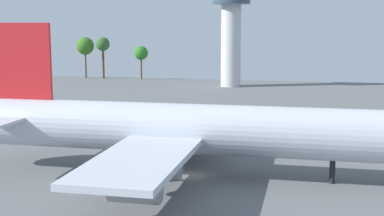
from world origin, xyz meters
TOP-DOWN VIEW (x-y plane):
  - ground_plane at (0.00, 0.00)m, footprint 243.21×243.21m
  - cargo_airplane at (-0.14, 0.00)m, footprint 60.80×48.83m
  - cargo_loader at (-5.32, 21.39)m, footprint 3.22×4.33m
  - control_tower at (-9.63, 101.67)m, footprint 11.65×11.65m
  - tree_line_backdrop at (17.40, 116.87)m, footprint 135.94×7.07m

SIDE VIEW (x-z plane):
  - ground_plane at x=0.00m, z-range 0.00..0.00m
  - cargo_loader at x=-5.32m, z-range 0.03..2.17m
  - cargo_airplane at x=-0.14m, z-range -3.77..15.75m
  - tree_line_backdrop at x=17.40m, z-range 2.57..19.10m
  - control_tower at x=-9.63m, z-range 3.28..32.57m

